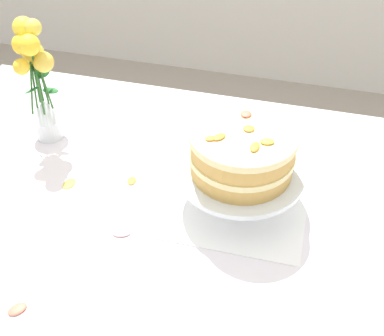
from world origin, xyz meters
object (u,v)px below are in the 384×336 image
(dining_table, at_px, (160,243))
(cake_stand, at_px, (240,176))
(flower_vase, at_px, (38,81))
(layer_cake, at_px, (242,151))

(dining_table, distance_m, cake_stand, 0.26)
(cake_stand, xyz_separation_m, flower_vase, (-0.55, 0.13, 0.09))
(layer_cake, xyz_separation_m, flower_vase, (-0.55, 0.13, 0.02))
(cake_stand, distance_m, layer_cake, 0.07)
(layer_cake, height_order, flower_vase, flower_vase)
(dining_table, bearing_deg, flower_vase, 150.10)
(layer_cake, relative_size, flower_vase, 0.71)
(dining_table, xyz_separation_m, flower_vase, (-0.38, 0.22, 0.27))
(cake_stand, bearing_deg, flower_vase, 167.03)
(cake_stand, relative_size, layer_cake, 1.23)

